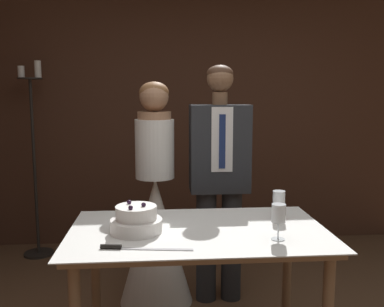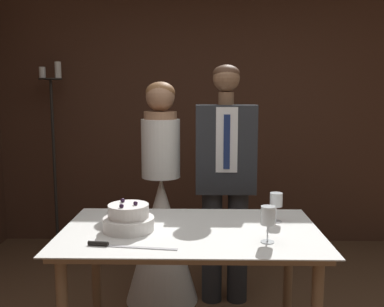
% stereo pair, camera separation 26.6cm
% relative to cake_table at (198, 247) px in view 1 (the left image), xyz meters
% --- Properties ---
extents(wall_back, '(4.56, 0.12, 2.76)m').
position_rel_cake_table_xyz_m(wall_back, '(0.14, 2.22, 0.66)').
color(wall_back, '#472B1E').
rests_on(wall_back, ground_plane).
extents(cake_table, '(1.38, 0.83, 0.82)m').
position_rel_cake_table_xyz_m(cake_table, '(0.00, 0.00, 0.00)').
color(cake_table, '#8E6B4C').
rests_on(cake_table, ground_plane).
extents(tiered_cake, '(0.27, 0.27, 0.16)m').
position_rel_cake_table_xyz_m(tiered_cake, '(-0.33, -0.02, 0.16)').
color(tiered_cake, white).
rests_on(tiered_cake, cake_table).
extents(cake_knife, '(0.44, 0.08, 0.02)m').
position_rel_cake_table_xyz_m(cake_knife, '(-0.36, -0.27, 0.10)').
color(cake_knife, silver).
rests_on(cake_knife, cake_table).
extents(wine_glass_near, '(0.07, 0.07, 0.17)m').
position_rel_cake_table_xyz_m(wine_glass_near, '(0.48, 0.15, 0.22)').
color(wine_glass_near, silver).
rests_on(wine_glass_near, cake_table).
extents(wine_glass_middle, '(0.07, 0.07, 0.18)m').
position_rel_cake_table_xyz_m(wine_glass_middle, '(0.38, -0.19, 0.22)').
color(wine_glass_middle, silver).
rests_on(wine_glass_middle, cake_table).
extents(bride, '(0.54, 0.54, 1.63)m').
position_rel_cake_table_xyz_m(bride, '(-0.23, 0.83, -0.12)').
color(bride, white).
rests_on(bride, ground_plane).
extents(groom, '(0.43, 0.25, 1.75)m').
position_rel_cake_table_xyz_m(groom, '(0.23, 0.83, 0.24)').
color(groom, '#282B30').
rests_on(groom, ground_plane).
extents(candle_stand, '(0.28, 0.28, 1.85)m').
position_rel_cake_table_xyz_m(candle_stand, '(-1.37, 1.87, 0.13)').
color(candle_stand, black).
rests_on(candle_stand, ground_plane).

